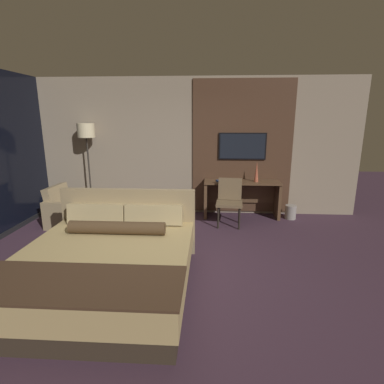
# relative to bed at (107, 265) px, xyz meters

# --- Properties ---
(ground_plane) EXTENTS (16.00, 16.00, 0.00)m
(ground_plane) POSITION_rel_bed_xyz_m (0.65, 0.47, -0.30)
(ground_plane) COLOR #3D2838
(wall_back_tv_panel) EXTENTS (7.20, 0.09, 2.80)m
(wall_back_tv_panel) POSITION_rel_bed_xyz_m (0.80, 3.07, 1.10)
(wall_back_tv_panel) COLOR gray
(wall_back_tv_panel) RESTS_ON ground_plane
(bed) EXTENTS (1.99, 2.20, 0.99)m
(bed) POSITION_rel_bed_xyz_m (0.00, 0.00, 0.00)
(bed) COLOR #33281E
(bed) RESTS_ON ground_plane
(desk) EXTENTS (1.53, 0.47, 0.75)m
(desk) POSITION_rel_bed_xyz_m (1.86, 2.80, 0.20)
(desk) COLOR brown
(desk) RESTS_ON ground_plane
(tv) EXTENTS (0.96, 0.04, 0.54)m
(tv) POSITION_rel_bed_xyz_m (1.86, 2.99, 1.14)
(tv) COLOR black
(desk_chair) EXTENTS (0.52, 0.52, 0.88)m
(desk_chair) POSITION_rel_bed_xyz_m (1.59, 2.33, 0.23)
(desk_chair) COLOR brown
(desk_chair) RESTS_ON ground_plane
(armchair_by_window) EXTENTS (0.89, 0.91, 0.75)m
(armchair_by_window) POSITION_rel_bed_xyz_m (-1.41, 2.17, -0.05)
(armchair_by_window) COLOR #998460
(armchair_by_window) RESTS_ON ground_plane
(floor_lamp) EXTENTS (0.34, 0.34, 1.89)m
(floor_lamp) POSITION_rel_bed_xyz_m (-1.29, 2.79, 1.30)
(floor_lamp) COLOR #282623
(floor_lamp) RESTS_ON ground_plane
(vase_tall) EXTENTS (0.09, 0.09, 0.41)m
(vase_tall) POSITION_rel_bed_xyz_m (2.14, 2.75, 0.66)
(vase_tall) COLOR #B2563D
(vase_tall) RESTS_ON desk
(book) EXTENTS (0.26, 0.22, 0.03)m
(book) POSITION_rel_bed_xyz_m (1.46, 2.72, 0.47)
(book) COLOR navy
(book) RESTS_ON desk
(waste_bin) EXTENTS (0.22, 0.22, 0.28)m
(waste_bin) POSITION_rel_bed_xyz_m (2.86, 2.72, -0.16)
(waste_bin) COLOR gray
(waste_bin) RESTS_ON ground_plane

